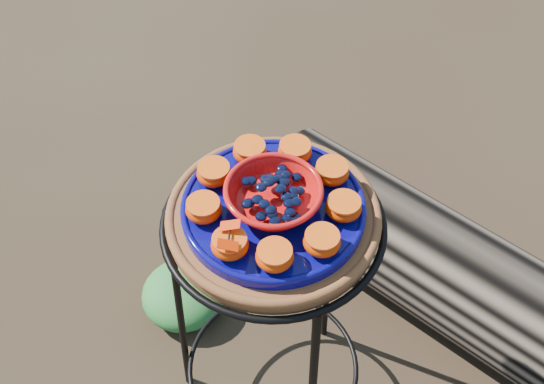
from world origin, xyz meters
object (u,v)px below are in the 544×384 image
Objects in this scene: red_bowl at (273,197)px; driftwood_log at (537,327)px; plant_stand at (273,323)px; terracotta_saucer at (273,218)px; cobalt_plate at (273,209)px.

driftwood_log is at bearing 47.92° from red_bowl.
plant_stand is 4.40× the size of red_bowl.
red_bowl is 0.91m from driftwood_log.
terracotta_saucer is at bearing -132.08° from driftwood_log.
terracotta_saucer is 2.33× the size of red_bowl.
terracotta_saucer is 1.17× the size of cobalt_plate.
cobalt_plate is at bearing 0.00° from plant_stand.
plant_stand reaches higher than driftwood_log.
driftwood_log is (0.45, 0.49, -0.20)m from plant_stand.
red_bowl is (0.00, 0.00, 0.06)m from terracotta_saucer.
red_bowl reaches higher than terracotta_saucer.
cobalt_plate is (0.00, 0.00, 0.03)m from terracotta_saucer.
plant_stand is at bearing 0.00° from terracotta_saucer.
red_bowl is at bearing 0.00° from plant_stand.
terracotta_saucer is 0.06m from red_bowl.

